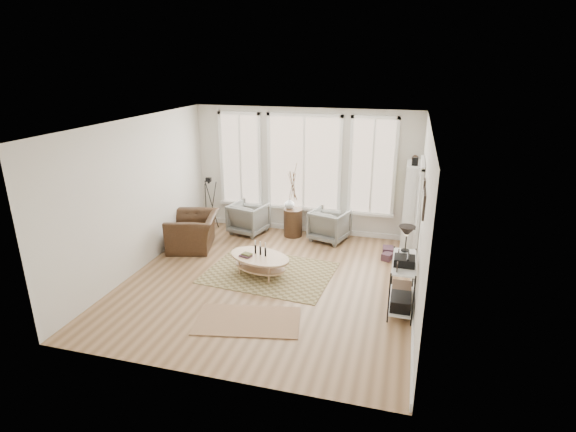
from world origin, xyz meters
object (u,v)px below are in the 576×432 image
(bookcase, at_px, (411,207))
(coffee_table, at_px, (259,260))
(low_shelf, at_px, (403,279))
(side_table, at_px, (293,200))
(armchair_left, at_px, (249,218))
(accent_chair, at_px, (193,231))
(armchair_right, at_px, (330,225))

(bookcase, height_order, coffee_table, bookcase)
(low_shelf, distance_m, side_table, 3.68)
(armchair_left, xyz_separation_m, accent_chair, (-0.86, -1.15, 0.01))
(low_shelf, relative_size, armchair_left, 1.64)
(bookcase, relative_size, armchair_left, 2.58)
(bookcase, bearing_deg, side_table, 177.23)
(low_shelf, distance_m, coffee_table, 2.70)
(armchair_left, height_order, armchair_right, armchair_left)
(bookcase, bearing_deg, accent_chair, -166.11)
(coffee_table, xyz_separation_m, side_table, (0.10, 2.13, 0.57))
(low_shelf, height_order, accent_chair, low_shelf)
(bookcase, distance_m, low_shelf, 2.56)
(armchair_right, distance_m, accent_chair, 3.03)
(accent_chair, bearing_deg, low_shelf, 57.10)
(side_table, bearing_deg, bookcase, -2.77)
(bookcase, xyz_separation_m, armchair_left, (-3.65, 0.03, -0.59))
(side_table, xyz_separation_m, accent_chair, (-1.92, -1.24, -0.50))
(bookcase, bearing_deg, armchair_left, 179.48)
(bookcase, distance_m, side_table, 2.60)
(coffee_table, bearing_deg, side_table, 87.31)
(side_table, bearing_deg, coffee_table, -92.69)
(coffee_table, relative_size, armchair_left, 1.76)
(low_shelf, xyz_separation_m, armchair_left, (-3.59, 2.55, -0.15))
(low_shelf, xyz_separation_m, side_table, (-2.54, 2.65, 0.36))
(bookcase, relative_size, armchair_right, 2.62)
(low_shelf, relative_size, accent_chair, 1.14)
(coffee_table, bearing_deg, armchair_right, 65.31)
(side_table, bearing_deg, armchair_right, -2.30)
(bookcase, height_order, low_shelf, bookcase)
(coffee_table, height_order, side_table, side_table)
(coffee_table, relative_size, accent_chair, 1.23)
(armchair_left, distance_m, accent_chair, 1.44)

